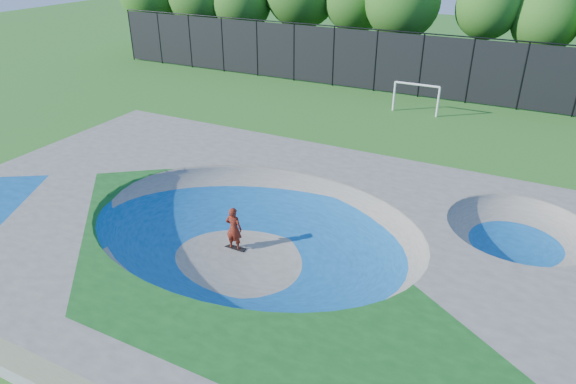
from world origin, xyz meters
name	(u,v)px	position (x,y,z in m)	size (l,w,h in m)	color
ground	(254,261)	(0.00, 0.00, 0.00)	(120.00, 120.00, 0.00)	#25651C
skate_deck	(253,241)	(0.00, 0.00, 0.75)	(22.00, 14.00, 1.50)	gray
skater	(234,229)	(-0.95, 0.34, 0.78)	(0.57, 0.37, 1.56)	red
skateboard	(235,248)	(-0.95, 0.34, 0.03)	(0.78, 0.22, 0.05)	black
soccer_goal	(416,93)	(0.70, 17.50, 1.23)	(2.71, 0.12, 1.79)	white
fence	(421,64)	(0.00, 21.00, 2.10)	(48.09, 0.09, 4.04)	black
treeline	(385,4)	(-4.14, 25.84, 4.99)	(54.52, 7.58, 8.33)	#3F271F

